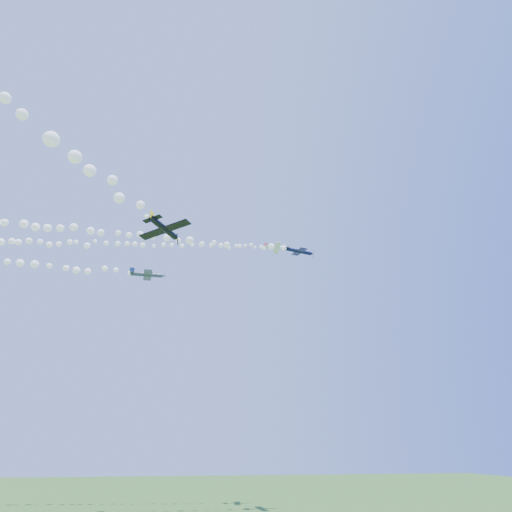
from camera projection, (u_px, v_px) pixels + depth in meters
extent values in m
cylinder|color=white|center=(276.00, 248.00, 102.25)|extent=(5.26, 1.31, 0.79)
cone|color=white|center=(288.00, 248.00, 102.40)|extent=(0.69, 0.76, 0.70)
cone|color=#B51437|center=(289.00, 248.00, 102.42)|extent=(0.29, 0.27, 0.25)
cube|color=black|center=(289.00, 248.00, 102.42)|extent=(0.07, 0.14, 1.65)
cube|color=white|center=(277.00, 248.00, 102.22)|extent=(1.98, 6.52, 0.18)
cube|color=white|center=(266.00, 247.00, 102.15)|extent=(0.97, 2.32, 0.09)
cube|color=#B51437|center=(266.00, 245.00, 102.34)|extent=(0.84, 0.17, 1.05)
sphere|color=black|center=(279.00, 246.00, 102.42)|extent=(0.69, 0.69, 0.64)
cylinder|color=#0C0F38|center=(298.00, 251.00, 93.09)|extent=(5.98, 1.77, 1.44)
cone|color=#0C0F38|center=(312.00, 254.00, 93.60)|extent=(0.88, 0.89, 0.87)
cone|color=silver|center=(314.00, 254.00, 93.67)|extent=(0.36, 0.32, 0.31)
cube|color=black|center=(313.00, 254.00, 93.65)|extent=(0.27, 0.53, 1.84)
cube|color=#0C0F38|center=(299.00, 252.00, 93.10)|extent=(1.72, 7.18, 1.87)
cube|color=#0C0F38|center=(286.00, 249.00, 92.67)|extent=(0.92, 2.55, 0.72)
cube|color=silver|center=(286.00, 246.00, 92.78)|extent=(1.06, 0.39, 1.26)
sphere|color=black|center=(302.00, 250.00, 93.30)|extent=(0.80, 0.88, 0.91)
cylinder|color=#3C4157|center=(146.00, 275.00, 84.98)|extent=(6.11, 0.93, 1.01)
cone|color=#3C4157|center=(163.00, 276.00, 85.80)|extent=(0.74, 0.82, 0.83)
cone|color=navy|center=(165.00, 276.00, 85.92)|extent=(0.31, 0.29, 0.29)
cube|color=black|center=(165.00, 276.00, 85.89)|extent=(0.10, 0.31, 1.93)
cube|color=#3C4157|center=(148.00, 275.00, 85.00)|extent=(2.25, 7.59, 0.81)
cube|color=#3C4157|center=(132.00, 273.00, 84.31)|extent=(1.12, 2.70, 0.32)
cube|color=navy|center=(132.00, 271.00, 84.47)|extent=(0.99, 0.29, 1.24)
sphere|color=black|center=(151.00, 273.00, 85.32)|extent=(0.81, 0.86, 0.81)
cylinder|color=black|center=(164.00, 228.00, 52.48)|extent=(2.75, 5.31, 0.81)
cone|color=black|center=(176.00, 238.00, 54.98)|extent=(0.91, 0.86, 0.73)
cone|color=yellow|center=(178.00, 239.00, 55.33)|extent=(0.34, 0.35, 0.26)
cube|color=black|center=(177.00, 239.00, 55.24)|extent=(0.36, 0.22, 1.72)
cube|color=black|center=(165.00, 230.00, 52.62)|extent=(6.38, 4.57, 1.15)
cube|color=black|center=(153.00, 219.00, 50.41)|extent=(2.39, 1.86, 0.44)
cube|color=yellow|center=(152.00, 215.00, 50.58)|extent=(0.66, 0.85, 1.09)
sphere|color=black|center=(167.00, 228.00, 53.29)|extent=(0.97, 0.93, 0.75)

